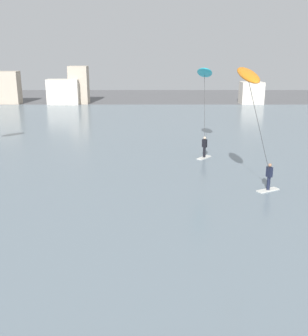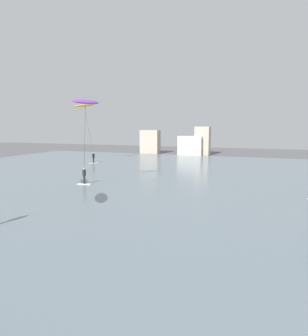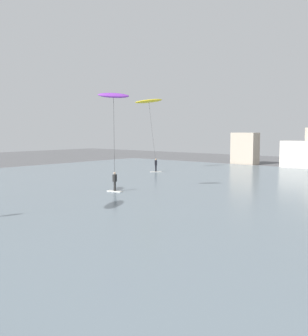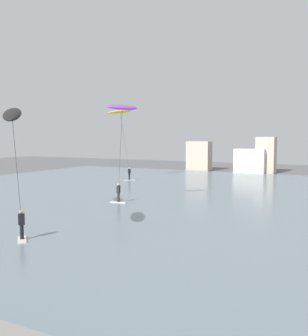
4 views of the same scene
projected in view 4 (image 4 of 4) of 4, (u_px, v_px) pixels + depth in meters
name	position (u px, v px, depth m)	size (l,w,h in m)	color
far_shore_buildings	(280.00, 160.00, 58.19)	(40.38, 3.57, 5.60)	#B7A893
kitesurfer_yellow	(121.00, 116.00, 50.08)	(3.62, 4.01, 9.27)	silver
kitesurfer_black	(13.00, 129.00, 19.17)	(2.83, 3.17, 7.26)	silver
kitesurfer_purple	(122.00, 121.00, 30.90)	(3.07, 2.71, 8.22)	silver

